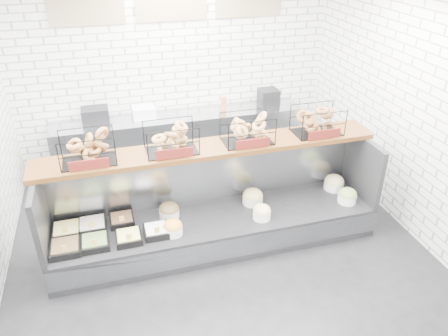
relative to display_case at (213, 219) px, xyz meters
name	(u,v)px	position (x,y,z in m)	size (l,w,h in m)	color
ground	(222,256)	(0.02, -0.35, -0.33)	(5.50, 5.50, 0.00)	black
room_shell	(207,79)	(0.02, 0.26, 1.73)	(5.02, 5.51, 3.01)	white
display_case	(213,219)	(0.00, 0.00, 0.00)	(4.00, 0.90, 1.20)	black
bagel_shelf	(210,137)	(0.02, 0.17, 1.06)	(4.10, 0.50, 0.40)	#41230D
prep_counter	(182,139)	(0.02, 2.09, 0.14)	(4.00, 0.60, 1.20)	#93969B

